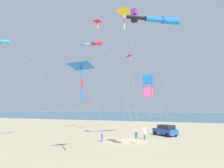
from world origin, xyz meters
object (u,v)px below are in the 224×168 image
at_px(cooler_box, 171,133).
at_px(kite_delta_blue_topmost, 129,56).
at_px(person_child_green_jacket, 136,137).
at_px(kite_delta_long_streamer_right, 124,12).
at_px(kite_box_black_fish_shape, 134,16).
at_px(kite_delta_checkered_midright, 98,22).
at_px(kite_windsock_yellow_midlevel, 94,44).
at_px(kite_delta_long_streamer_left, 81,66).
at_px(person_child_grey_jacket, 102,137).
at_px(person_adult_flyer, 145,133).
at_px(kite_box_green_low_center, 148,86).
at_px(parked_car, 165,130).
at_px(kite_windsock_white_trailing, 162,20).

xyz_separation_m(cooler_box, kite_delta_blue_topmost, (-1.55, 7.27, 14.68)).
relative_size(person_child_green_jacket, kite_delta_long_streamer_right, 0.08).
distance_m(kite_box_black_fish_shape, kite_delta_long_streamer_right, 5.91).
distance_m(kite_delta_checkered_midright, kite_windsock_yellow_midlevel, 4.48).
bearing_deg(kite_delta_long_streamer_left, person_child_green_jacket, -5.34).
height_order(person_child_grey_jacket, kite_delta_long_streamer_left, kite_delta_long_streamer_left).
bearing_deg(kite_delta_long_streamer_left, kite_box_black_fish_shape, -14.88).
height_order(kite_delta_long_streamer_left, kite_delta_long_streamer_right, kite_delta_long_streamer_right).
distance_m(person_child_grey_jacket, kite_delta_blue_topmost, 18.24).
height_order(cooler_box, kite_delta_checkered_midright, kite_delta_checkered_midright).
bearing_deg(kite_delta_long_streamer_right, person_adult_flyer, -28.77).
distance_m(kite_box_green_low_center, kite_windsock_yellow_midlevel, 18.50).
bearing_deg(cooler_box, kite_delta_blue_topmost, 102.02).
bearing_deg(parked_car, kite_box_green_low_center, -177.46).
distance_m(cooler_box, kite_delta_blue_topmost, 16.45).
bearing_deg(kite_box_green_low_center, person_child_green_jacket, 29.02).
height_order(person_child_grey_jacket, kite_delta_checkered_midright, kite_delta_checkered_midright).
bearing_deg(person_child_grey_jacket, kite_windsock_yellow_midlevel, 38.90).
xyz_separation_m(kite_windsock_white_trailing, kite_delta_blue_topmost, (12.64, 8.42, -0.42)).
bearing_deg(person_child_green_jacket, kite_box_black_fish_shape, -163.56).
relative_size(person_child_grey_jacket, kite_delta_long_streamer_left, 0.12).
bearing_deg(kite_box_black_fish_shape, kite_delta_long_streamer_right, 34.21).
height_order(person_child_grey_jacket, kite_windsock_yellow_midlevel, kite_windsock_yellow_midlevel).
bearing_deg(kite_delta_long_streamer_left, kite_windsock_white_trailing, -26.94).
distance_m(cooler_box, kite_box_black_fish_shape, 22.29).
bearing_deg(kite_box_green_low_center, kite_windsock_white_trailing, -15.49).
bearing_deg(kite_delta_long_streamer_right, cooler_box, -21.06).
bearing_deg(kite_box_black_fish_shape, kite_windsock_white_trailing, -57.18).
bearing_deg(person_adult_flyer, kite_windsock_yellow_midlevel, 83.78).
relative_size(cooler_box, kite_delta_long_streamer_right, 0.03).
bearing_deg(kite_delta_checkered_midright, kite_box_green_low_center, -126.91).
height_order(person_child_green_jacket, kite_delta_blue_topmost, kite_delta_blue_topmost).
bearing_deg(kite_windsock_yellow_midlevel, kite_windsock_white_trailing, -117.07).
bearing_deg(kite_windsock_yellow_midlevel, kite_delta_checkered_midright, -142.63).
distance_m(person_child_green_jacket, kite_delta_long_streamer_left, 13.70).
relative_size(person_adult_flyer, kite_windsock_yellow_midlevel, 0.11).
height_order(parked_car, kite_delta_blue_topmost, kite_delta_blue_topmost).
bearing_deg(kite_delta_checkered_midright, cooler_box, -42.91).
distance_m(kite_delta_long_streamer_left, kite_windsock_yellow_midlevel, 20.30).
height_order(cooler_box, kite_windsock_yellow_midlevel, kite_windsock_yellow_midlevel).
bearing_deg(kite_delta_checkered_midright, person_adult_flyer, -74.43).
bearing_deg(parked_car, kite_delta_blue_topmost, 76.11).
xyz_separation_m(person_child_green_jacket, kite_box_green_low_center, (-5.36, -2.97, 5.94)).
distance_m(person_adult_flyer, kite_delta_blue_topmost, 16.18).
distance_m(person_child_grey_jacket, kite_windsock_yellow_midlevel, 17.04).
bearing_deg(parked_car, cooler_box, -8.87).
bearing_deg(person_child_grey_jacket, kite_delta_checkered_midright, 40.55).
bearing_deg(kite_delta_long_streamer_right, parked_car, -25.16).
bearing_deg(kite_box_black_fish_shape, person_adult_flyer, 7.07).
bearing_deg(kite_delta_long_streamer_right, kite_box_green_low_center, -141.34).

